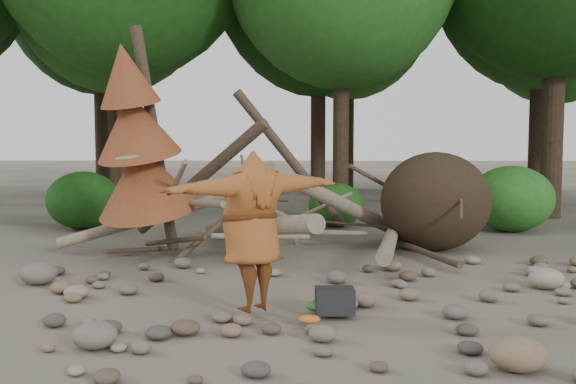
{
  "coord_description": "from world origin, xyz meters",
  "views": [
    {
      "loc": [
        -0.08,
        -8.53,
        2.22
      ],
      "look_at": [
        -0.29,
        1.5,
        1.4
      ],
      "focal_mm": 40.0,
      "sensor_mm": 36.0,
      "label": 1
    }
  ],
  "objects": [
    {
      "name": "boulder_front_right",
      "position": [
        2.0,
        -2.48,
        0.17
      ],
      "size": [
        0.55,
        0.5,
        0.33
      ],
      "primitive_type": "ellipsoid",
      "color": "#7B654D",
      "rests_on": "ground"
    },
    {
      "name": "deadfall_pile",
      "position": [
        2.02,
        4.24,
        0.95
      ],
      "size": [
        8.55,
        5.24,
        3.3
      ],
      "color": "#332619",
      "rests_on": "ground"
    },
    {
      "name": "cloth_green",
      "position": [
        0.16,
        -0.56,
        0.07
      ],
      "size": [
        0.37,
        0.31,
        0.14
      ],
      "primitive_type": "ellipsoid",
      "color": "#316C2B",
      "rests_on": "ground"
    },
    {
      "name": "dead_conifer",
      "position": [
        -3.12,
        3.37,
        2.11
      ],
      "size": [
        2.06,
        2.16,
        4.35
      ],
      "color": "#4C3F30",
      "rests_on": "ground"
    },
    {
      "name": "bush_right",
      "position": [
        5.0,
        7.0,
        0.8
      ],
      "size": [
        2.0,
        2.0,
        1.6
      ],
      "primitive_type": "ellipsoid",
      "color": "#2B7123",
      "rests_on": "ground"
    },
    {
      "name": "bush_mid",
      "position": [
        0.8,
        7.8,
        0.56
      ],
      "size": [
        1.4,
        1.4,
        1.12
      ],
      "primitive_type": "ellipsoid",
      "color": "#225F1B",
      "rests_on": "ground"
    },
    {
      "name": "frisbee_thrower",
      "position": [
        -0.7,
        -0.61,
        1.08
      ],
      "size": [
        2.85,
        1.93,
        2.01
      ],
      "color": "brown",
      "rests_on": "ground"
    },
    {
      "name": "backpack",
      "position": [
        0.34,
        -0.67,
        0.16
      ],
      "size": [
        0.5,
        0.35,
        0.32
      ],
      "primitive_type": "cube",
      "rotation": [
        0.0,
        0.0,
        0.06
      ],
      "color": "black",
      "rests_on": "ground"
    },
    {
      "name": "cloth_orange",
      "position": [
        0.02,
        -1.08,
        0.05
      ],
      "size": [
        0.26,
        0.22,
        0.1
      ],
      "primitive_type": "ellipsoid",
      "color": "#C56021",
      "rests_on": "ground"
    },
    {
      "name": "boulder_mid_right",
      "position": [
        3.57,
        0.96,
        0.16
      ],
      "size": [
        0.52,
        0.47,
        0.31
      ],
      "primitive_type": "ellipsoid",
      "color": "gray",
      "rests_on": "ground"
    },
    {
      "name": "ground",
      "position": [
        0.0,
        0.0,
        0.0
      ],
      "size": [
        120.0,
        120.0,
        0.0
      ],
      "primitive_type": "plane",
      "color": "#514C44",
      "rests_on": "ground"
    },
    {
      "name": "boulder_mid_left",
      "position": [
        -4.12,
        1.09,
        0.17
      ],
      "size": [
        0.58,
        0.52,
        0.35
      ],
      "primitive_type": "ellipsoid",
      "color": "#696258",
      "rests_on": "ground"
    },
    {
      "name": "boulder_front_left",
      "position": [
        -2.28,
        -1.91,
        0.15
      ],
      "size": [
        0.48,
        0.44,
        0.29
      ],
      "primitive_type": "ellipsoid",
      "color": "#6B6459",
      "rests_on": "ground"
    },
    {
      "name": "bush_left",
      "position": [
        -5.5,
        7.2,
        0.72
      ],
      "size": [
        1.8,
        1.8,
        1.44
      ],
      "primitive_type": "ellipsoid",
      "color": "#194B14",
      "rests_on": "ground"
    }
  ]
}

